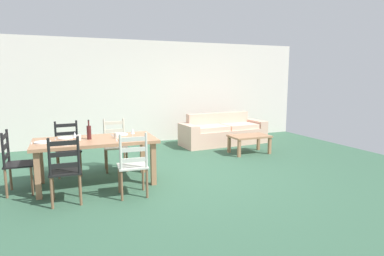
{
  "coord_description": "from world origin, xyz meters",
  "views": [
    {
      "loc": [
        -1.9,
        -5.28,
        1.73
      ],
      "look_at": [
        0.45,
        0.57,
        0.75
      ],
      "focal_mm": 30.28,
      "sensor_mm": 36.0,
      "label": 1
    }
  ],
  "objects_px": {
    "coffee_cup_primary": "(116,136)",
    "dining_table": "(96,144)",
    "wine_bottle": "(89,132)",
    "coffee_cup_secondary": "(79,138)",
    "wine_glass_near_left": "(75,135)",
    "dining_chair_near_left": "(65,170)",
    "couch": "(222,133)",
    "dining_chair_far_left": "(68,148)",
    "dining_chair_near_right": "(133,165)",
    "wine_glass_near_right": "(133,132)",
    "coffee_table": "(249,138)",
    "dining_chair_far_right": "(115,145)",
    "dining_chair_head_west": "(16,162)"
  },
  "relations": [
    {
      "from": "coffee_cup_primary",
      "to": "dining_table",
      "type": "bearing_deg",
      "value": 172.1
    },
    {
      "from": "dining_table",
      "to": "coffee_cup_primary",
      "type": "xyz_separation_m",
      "value": [
        0.32,
        -0.05,
        0.13
      ]
    },
    {
      "from": "wine_bottle",
      "to": "coffee_cup_secondary",
      "type": "height_order",
      "value": "wine_bottle"
    },
    {
      "from": "coffee_cup_primary",
      "to": "wine_glass_near_left",
      "type": "bearing_deg",
      "value": -170.88
    },
    {
      "from": "wine_glass_near_left",
      "to": "dining_table",
      "type": "bearing_deg",
      "value": 25.14
    },
    {
      "from": "wine_bottle",
      "to": "wine_glass_near_left",
      "type": "bearing_deg",
      "value": -141.29
    },
    {
      "from": "dining_chair_near_left",
      "to": "couch",
      "type": "bearing_deg",
      "value": 36.74
    },
    {
      "from": "dining_chair_near_left",
      "to": "dining_chair_far_left",
      "type": "distance_m",
      "value": 1.48
    },
    {
      "from": "dining_chair_near_right",
      "to": "coffee_cup_secondary",
      "type": "xyz_separation_m",
      "value": [
        -0.69,
        0.78,
        0.32
      ]
    },
    {
      "from": "dining_chair_far_left",
      "to": "wine_glass_near_left",
      "type": "relative_size",
      "value": 5.96
    },
    {
      "from": "wine_bottle",
      "to": "couch",
      "type": "bearing_deg",
      "value": 31.51
    },
    {
      "from": "dining_chair_far_left",
      "to": "wine_glass_near_left",
      "type": "height_order",
      "value": "dining_chair_far_left"
    },
    {
      "from": "dining_chair_near_left",
      "to": "dining_chair_near_right",
      "type": "relative_size",
      "value": 1.0
    },
    {
      "from": "coffee_cup_secondary",
      "to": "dining_chair_near_right",
      "type": "bearing_deg",
      "value": -48.39
    },
    {
      "from": "dining_table",
      "to": "wine_glass_near_right",
      "type": "distance_m",
      "value": 0.63
    },
    {
      "from": "wine_bottle",
      "to": "couch",
      "type": "xyz_separation_m",
      "value": [
        3.51,
        2.15,
        -0.58
      ]
    },
    {
      "from": "dining_chair_near_right",
      "to": "dining_chair_far_left",
      "type": "xyz_separation_m",
      "value": [
        -0.86,
        1.54,
        0.0
      ]
    },
    {
      "from": "couch",
      "to": "coffee_table",
      "type": "bearing_deg",
      "value": -86.44
    },
    {
      "from": "dining_chair_far_left",
      "to": "coffee_table",
      "type": "xyz_separation_m",
      "value": [
        3.91,
        0.21,
        -0.12
      ]
    },
    {
      "from": "dining_chair_near_right",
      "to": "dining_chair_far_right",
      "type": "relative_size",
      "value": 1.0
    },
    {
      "from": "dining_chair_far_left",
      "to": "coffee_cup_secondary",
      "type": "distance_m",
      "value": 0.84
    },
    {
      "from": "dining_table",
      "to": "couch",
      "type": "bearing_deg",
      "value": 32.56
    },
    {
      "from": "couch",
      "to": "coffee_table",
      "type": "relative_size",
      "value": 2.59
    },
    {
      "from": "wine_glass_near_left",
      "to": "coffee_cup_secondary",
      "type": "xyz_separation_m",
      "value": [
        0.06,
        0.14,
        -0.07
      ]
    },
    {
      "from": "dining_chair_far_left",
      "to": "coffee_table",
      "type": "bearing_deg",
      "value": 3.09
    },
    {
      "from": "dining_chair_near_right",
      "to": "dining_chair_far_left",
      "type": "relative_size",
      "value": 1.0
    },
    {
      "from": "dining_table",
      "to": "coffee_table",
      "type": "bearing_deg",
      "value": 15.46
    },
    {
      "from": "dining_chair_head_west",
      "to": "coffee_table",
      "type": "xyz_separation_m",
      "value": [
        4.65,
        0.96,
        -0.12
      ]
    },
    {
      "from": "dining_chair_far_right",
      "to": "coffee_cup_secondary",
      "type": "height_order",
      "value": "dining_chair_far_right"
    },
    {
      "from": "wine_bottle",
      "to": "coffee_cup_primary",
      "type": "xyz_separation_m",
      "value": [
        0.42,
        -0.08,
        -0.07
      ]
    },
    {
      "from": "wine_bottle",
      "to": "coffee_table",
      "type": "bearing_deg",
      "value": 14.62
    },
    {
      "from": "dining_chair_near_right",
      "to": "dining_chair_head_west",
      "type": "height_order",
      "value": "same"
    },
    {
      "from": "dining_chair_near_left",
      "to": "couch",
      "type": "relative_size",
      "value": 0.41
    },
    {
      "from": "coffee_cup_primary",
      "to": "coffee_table",
      "type": "relative_size",
      "value": 0.1
    },
    {
      "from": "wine_bottle",
      "to": "coffee_cup_primary",
      "type": "bearing_deg",
      "value": -10.22
    },
    {
      "from": "dining_table",
      "to": "wine_glass_near_left",
      "type": "xyz_separation_m",
      "value": [
        -0.31,
        -0.15,
        0.2
      ]
    },
    {
      "from": "wine_glass_near_right",
      "to": "coffee_table",
      "type": "distance_m",
      "value": 3.17
    },
    {
      "from": "dining_chair_near_right",
      "to": "wine_glass_near_right",
      "type": "relative_size",
      "value": 5.96
    },
    {
      "from": "dining_chair_far_left",
      "to": "coffee_cup_primary",
      "type": "bearing_deg",
      "value": -47.05
    },
    {
      "from": "dining_chair_far_right",
      "to": "wine_bottle",
      "type": "distance_m",
      "value": 0.97
    },
    {
      "from": "dining_table",
      "to": "coffee_cup_primary",
      "type": "height_order",
      "value": "coffee_cup_primary"
    },
    {
      "from": "dining_chair_far_left",
      "to": "wine_bottle",
      "type": "bearing_deg",
      "value": -65.71
    },
    {
      "from": "dining_table",
      "to": "wine_glass_near_right",
      "type": "relative_size",
      "value": 11.8
    },
    {
      "from": "coffee_cup_primary",
      "to": "coffee_cup_secondary",
      "type": "bearing_deg",
      "value": 176.58
    },
    {
      "from": "dining_chair_far_right",
      "to": "coffee_table",
      "type": "height_order",
      "value": "dining_chair_far_right"
    },
    {
      "from": "dining_chair_near_right",
      "to": "wine_bottle",
      "type": "height_order",
      "value": "wine_bottle"
    },
    {
      "from": "dining_table",
      "to": "coffee_cup_secondary",
      "type": "bearing_deg",
      "value": -177.65
    },
    {
      "from": "dining_chair_near_left",
      "to": "dining_chair_far_left",
      "type": "height_order",
      "value": "same"
    },
    {
      "from": "dining_chair_near_left",
      "to": "dining_chair_far_left",
      "type": "xyz_separation_m",
      "value": [
        0.06,
        1.48,
        0.0
      ]
    },
    {
      "from": "wine_glass_near_left",
      "to": "wine_glass_near_right",
      "type": "distance_m",
      "value": 0.89
    }
  ]
}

